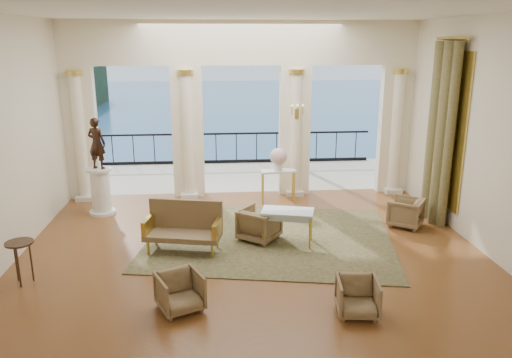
{
  "coord_description": "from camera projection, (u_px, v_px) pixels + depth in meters",
  "views": [
    {
      "loc": [
        -0.66,
        -9.05,
        4.02
      ],
      "look_at": [
        0.12,
        0.6,
        1.31
      ],
      "focal_mm": 35.0,
      "sensor_mm": 36.0,
      "label": 1
    }
  ],
  "objects": [
    {
      "name": "armchair_d",
      "position": [
        259.0,
        223.0,
        10.31
      ],
      "size": [
        0.99,
        0.98,
        0.75
      ],
      "primitive_type": "imported",
      "rotation": [
        0.0,
        0.0,
        2.51
      ],
      "color": "#493B1F",
      "rests_on": "ground"
    },
    {
      "name": "terrace",
      "position": [
        239.0,
        176.0,
        15.41
      ],
      "size": [
        10.0,
        3.6,
        0.1
      ],
      "primitive_type": "cube",
      "color": "#B0A793",
      "rests_on": "ground"
    },
    {
      "name": "armchair_c",
      "position": [
        406.0,
        211.0,
        11.07
      ],
      "size": [
        0.92,
        0.93,
        0.7
      ],
      "primitive_type": "imported",
      "rotation": [
        0.0,
        0.0,
        -2.18
      ],
      "color": "#493B1F",
      "rests_on": "ground"
    },
    {
      "name": "arcade",
      "position": [
        241.0,
        98.0,
        12.8
      ],
      "size": [
        9.0,
        0.56,
        4.5
      ],
      "color": "#FBE8C9",
      "rests_on": "ground"
    },
    {
      "name": "sea",
      "position": [
        221.0,
        115.0,
        69.04
      ],
      "size": [
        160.0,
        160.0,
        0.0
      ],
      "primitive_type": "plane",
      "color": "navy",
      "rests_on": "ground"
    },
    {
      "name": "headland",
      "position": [
        22.0,
        88.0,
        75.52
      ],
      "size": [
        22.0,
        18.0,
        6.0
      ],
      "primitive_type": "cube",
      "color": "black",
      "rests_on": "sea"
    },
    {
      "name": "game_table",
      "position": [
        288.0,
        214.0,
        10.05
      ],
      "size": [
        1.14,
        0.8,
        0.71
      ],
      "rotation": [
        0.0,
        0.0,
        -0.24
      ],
      "color": "#A7C0CE",
      "rests_on": "ground"
    },
    {
      "name": "rug",
      "position": [
        270.0,
        238.0,
        10.48
      ],
      "size": [
        5.61,
        4.71,
        0.02
      ],
      "primitive_type": "cube",
      "rotation": [
        0.0,
        0.0,
        -0.18
      ],
      "color": "#2F3418",
      "rests_on": "ground"
    },
    {
      "name": "balustrade",
      "position": [
        236.0,
        151.0,
        16.82
      ],
      "size": [
        9.0,
        0.06,
        1.03
      ],
      "color": "black",
      "rests_on": "terrace"
    },
    {
      "name": "palm_tree",
      "position": [
        302.0,
        37.0,
        15.21
      ],
      "size": [
        2.0,
        2.0,
        4.5
      ],
      "color": "#4C3823",
      "rests_on": "terrace"
    },
    {
      "name": "armchair_b",
      "position": [
        358.0,
        295.0,
        7.5
      ],
      "size": [
        0.67,
        0.63,
        0.63
      ],
      "primitive_type": "imported",
      "rotation": [
        0.0,
        0.0,
        -0.11
      ],
      "color": "#493B1F",
      "rests_on": "ground"
    },
    {
      "name": "urn",
      "position": [
        278.0,
        158.0,
        12.51
      ],
      "size": [
        0.43,
        0.43,
        0.57
      ],
      "color": "silver",
      "rests_on": "console_table"
    },
    {
      "name": "room_walls",
      "position": [
        257.0,
        114.0,
        7.98
      ],
      "size": [
        9.0,
        9.0,
        9.0
      ],
      "color": "#EBE0C5",
      "rests_on": "ground"
    },
    {
      "name": "curtain",
      "position": [
        440.0,
        133.0,
        11.05
      ],
      "size": [
        0.33,
        1.4,
        4.09
      ],
      "color": "brown",
      "rests_on": "ground"
    },
    {
      "name": "side_table",
      "position": [
        20.0,
        248.0,
        8.38
      ],
      "size": [
        0.46,
        0.46,
        0.75
      ],
      "color": "black",
      "rests_on": "ground"
    },
    {
      "name": "console_table",
      "position": [
        278.0,
        176.0,
        12.63
      ],
      "size": [
        0.92,
        0.45,
        0.84
      ],
      "rotation": [
        0.0,
        0.0,
        0.12
      ],
      "color": "silver",
      "rests_on": "ground"
    },
    {
      "name": "wall_sconce",
      "position": [
        297.0,
        113.0,
        12.7
      ],
      "size": [
        0.3,
        0.11,
        0.33
      ],
      "color": "gold",
      "rests_on": "arcade"
    },
    {
      "name": "statue",
      "position": [
        97.0,
        143.0,
        11.5
      ],
      "size": [
        0.51,
        0.42,
        1.2
      ],
      "primitive_type": "imported",
      "rotation": [
        0.0,
        0.0,
        2.77
      ],
      "color": "black",
      "rests_on": "pedestal"
    },
    {
      "name": "settee",
      "position": [
        184.0,
        226.0,
        9.81
      ],
      "size": [
        1.58,
        0.92,
        0.98
      ],
      "rotation": [
        0.0,
        0.0,
        -0.21
      ],
      "color": "#493B1F",
      "rests_on": "ground"
    },
    {
      "name": "floor",
      "position": [
        252.0,
        251.0,
        9.82
      ],
      "size": [
        9.0,
        9.0,
        0.0
      ],
      "primitive_type": "plane",
      "color": "#462313",
      "rests_on": "ground"
    },
    {
      "name": "pedestal",
      "position": [
        101.0,
        192.0,
        11.82
      ],
      "size": [
        0.61,
        0.61,
        1.12
      ],
      "color": "silver",
      "rests_on": "ground"
    },
    {
      "name": "armchair_a",
      "position": [
        180.0,
        290.0,
        7.63
      ],
      "size": [
        0.83,
        0.8,
        0.65
      ],
      "primitive_type": "imported",
      "rotation": [
        0.0,
        0.0,
        0.43
      ],
      "color": "#493B1F",
      "rests_on": "ground"
    },
    {
      "name": "window_frame",
      "position": [
        448.0,
        130.0,
        11.04
      ],
      "size": [
        0.04,
        1.6,
        3.4
      ],
      "primitive_type": "cube",
      "color": "gold",
      "rests_on": "room_walls"
    }
  ]
}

